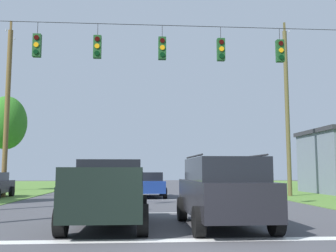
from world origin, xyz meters
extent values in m
cube|color=white|center=(0.00, 2.08, 0.00)|extent=(13.83, 0.45, 0.01)
cube|color=white|center=(0.00, 8.08, 0.00)|extent=(2.50, 0.15, 0.01)
cube|color=white|center=(0.00, 14.88, 0.00)|extent=(2.50, 0.15, 0.01)
cube|color=white|center=(0.00, 20.30, 0.00)|extent=(2.50, 0.15, 0.01)
cube|color=white|center=(0.00, 31.82, 0.00)|extent=(2.50, 0.15, 0.01)
cube|color=white|center=(0.00, 36.63, 0.00)|extent=(2.50, 0.15, 0.01)
cylinder|color=black|center=(-0.02, 8.59, 7.69)|extent=(16.17, 0.02, 0.02)
cylinder|color=black|center=(-5.02, 8.59, 7.43)|extent=(0.02, 0.02, 0.53)
cube|color=#19471E|center=(-5.02, 8.59, 6.69)|extent=(0.32, 0.24, 0.95)
cylinder|color=#310503|center=(-5.02, 8.45, 6.99)|extent=(0.20, 0.04, 0.20)
cylinder|color=orange|center=(-5.02, 8.45, 6.69)|extent=(0.20, 0.04, 0.20)
cylinder|color=black|center=(-5.02, 8.45, 6.39)|extent=(0.20, 0.04, 0.20)
cylinder|color=black|center=(-2.58, 8.59, 7.43)|extent=(0.02, 0.02, 0.53)
cube|color=#19471E|center=(-2.58, 8.59, 6.69)|extent=(0.32, 0.24, 0.95)
cylinder|color=#310503|center=(-2.58, 8.45, 6.99)|extent=(0.20, 0.04, 0.20)
cylinder|color=orange|center=(-2.58, 8.45, 6.69)|extent=(0.20, 0.04, 0.20)
cylinder|color=black|center=(-2.58, 8.45, 6.39)|extent=(0.20, 0.04, 0.20)
cylinder|color=black|center=(0.10, 8.59, 7.43)|extent=(0.02, 0.02, 0.53)
cube|color=#19471E|center=(0.10, 8.59, 6.69)|extent=(0.32, 0.24, 0.95)
cylinder|color=#310503|center=(0.10, 8.45, 6.99)|extent=(0.20, 0.04, 0.20)
cylinder|color=orange|center=(0.10, 8.45, 6.69)|extent=(0.20, 0.04, 0.20)
cylinder|color=black|center=(0.10, 8.45, 6.39)|extent=(0.20, 0.04, 0.20)
cylinder|color=black|center=(2.58, 8.59, 7.43)|extent=(0.02, 0.02, 0.53)
cube|color=#19471E|center=(2.58, 8.59, 6.69)|extent=(0.32, 0.24, 0.95)
cylinder|color=#310503|center=(2.58, 8.45, 6.99)|extent=(0.20, 0.04, 0.20)
cylinder|color=orange|center=(2.58, 8.45, 6.69)|extent=(0.20, 0.04, 0.20)
cylinder|color=black|center=(2.58, 8.45, 6.39)|extent=(0.20, 0.04, 0.20)
cylinder|color=black|center=(5.13, 8.59, 7.43)|extent=(0.02, 0.02, 0.53)
cube|color=#19471E|center=(5.13, 8.59, 6.69)|extent=(0.32, 0.24, 0.95)
cylinder|color=#310503|center=(5.13, 8.45, 6.99)|extent=(0.20, 0.04, 0.20)
cylinder|color=orange|center=(5.13, 8.45, 6.69)|extent=(0.20, 0.04, 0.20)
cylinder|color=black|center=(5.13, 8.45, 6.39)|extent=(0.20, 0.04, 0.20)
cube|color=black|center=(-1.71, 4.51, 0.82)|extent=(2.04, 5.41, 0.85)
cube|color=black|center=(-1.70, 5.16, 1.60)|extent=(1.86, 1.91, 0.70)
cube|color=black|center=(-2.66, 3.16, 1.48)|extent=(0.12, 2.38, 0.45)
cube|color=black|center=(-0.78, 3.15, 1.48)|extent=(0.12, 2.38, 0.45)
cube|color=black|center=(-1.72, 1.86, 1.48)|extent=(1.96, 0.11, 0.45)
cylinder|color=black|center=(-2.69, 6.35, 0.40)|extent=(0.29, 0.80, 0.80)
cylinder|color=black|center=(-0.69, 6.34, 0.40)|extent=(0.29, 0.80, 0.80)
cylinder|color=black|center=(-2.72, 2.68, 0.40)|extent=(0.29, 0.80, 0.80)
cylinder|color=black|center=(-0.72, 2.66, 0.40)|extent=(0.29, 0.80, 0.80)
cube|color=black|center=(1.59, 4.06, 0.85)|extent=(2.04, 4.83, 0.95)
cube|color=black|center=(1.59, 3.91, 1.66)|extent=(1.86, 3.23, 0.65)
cylinder|color=black|center=(0.74, 3.90, 2.03)|extent=(0.10, 2.72, 0.05)
cylinder|color=black|center=(2.44, 3.93, 2.03)|extent=(0.10, 2.72, 0.05)
cylinder|color=black|center=(0.59, 5.68, 0.38)|extent=(0.27, 0.76, 0.76)
cylinder|color=black|center=(2.54, 5.71, 0.38)|extent=(0.27, 0.76, 0.76)
cylinder|color=black|center=(0.64, 2.41, 0.38)|extent=(0.27, 0.76, 0.76)
cylinder|color=black|center=(2.59, 2.45, 0.38)|extent=(0.27, 0.76, 0.76)
cube|color=silver|center=(-1.37, 25.58, 0.67)|extent=(2.11, 4.42, 0.70)
cube|color=black|center=(-1.37, 25.58, 1.27)|extent=(1.77, 2.21, 0.50)
cylinder|color=black|center=(-0.37, 24.23, 0.32)|extent=(0.27, 0.65, 0.64)
cylinder|color=black|center=(-2.16, 24.10, 0.32)|extent=(0.27, 0.65, 0.64)
cylinder|color=black|center=(-0.57, 27.06, 0.32)|extent=(0.27, 0.65, 0.64)
cylinder|color=black|center=(-2.37, 26.93, 0.32)|extent=(0.27, 0.65, 0.64)
cube|color=navy|center=(-0.25, 17.15, 0.67)|extent=(1.88, 4.33, 0.70)
cube|color=black|center=(-0.25, 17.15, 1.27)|extent=(1.66, 2.13, 0.50)
cylinder|color=black|center=(0.68, 15.74, 0.32)|extent=(0.23, 0.64, 0.64)
cylinder|color=black|center=(-1.12, 15.71, 0.32)|extent=(0.23, 0.64, 0.64)
cylinder|color=black|center=(0.63, 18.58, 0.32)|extent=(0.23, 0.64, 0.64)
cylinder|color=black|center=(-1.17, 18.55, 0.32)|extent=(0.23, 0.64, 0.64)
cylinder|color=black|center=(-8.76, 18.16, 0.32)|extent=(0.25, 0.65, 0.64)
cylinder|color=brown|center=(8.72, 17.25, 5.40)|extent=(0.27, 0.27, 10.81)
cube|color=brown|center=(8.72, 17.25, 10.41)|extent=(0.12, 0.12, 2.01)
cylinder|color=#B2B7BC|center=(8.72, 18.05, 10.53)|extent=(0.08, 0.08, 0.12)
cylinder|color=#B2B7BC|center=(8.72, 16.45, 10.53)|extent=(0.08, 0.08, 0.12)
cylinder|color=brown|center=(-9.11, 17.64, 5.28)|extent=(0.31, 0.31, 10.56)
cube|color=brown|center=(-9.11, 17.64, 10.16)|extent=(0.12, 0.12, 2.03)
cylinder|color=#B2B7BC|center=(-9.11, 18.46, 10.28)|extent=(0.08, 0.08, 0.12)
cylinder|color=#B2B7BC|center=(-9.11, 16.83, 10.28)|extent=(0.08, 0.08, 0.12)
cylinder|color=brown|center=(-11.81, 25.74, 2.17)|extent=(0.28, 0.28, 4.35)
ellipsoid|color=#2F7421|center=(-11.81, 25.74, 5.56)|extent=(3.30, 3.30, 4.41)
camera|label=1|loc=(-0.81, -7.30, 1.62)|focal=42.03mm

